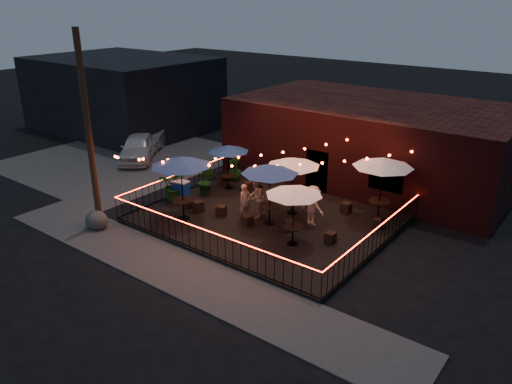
# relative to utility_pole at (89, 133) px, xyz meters

# --- Properties ---
(ground) EXTENTS (110.00, 110.00, 0.00)m
(ground) POSITION_rel_utility_pole_xyz_m (5.40, 2.60, -4.00)
(ground) COLOR black
(ground) RESTS_ON ground
(patio) EXTENTS (10.00, 8.00, 0.15)m
(patio) POSITION_rel_utility_pole_xyz_m (5.40, 4.60, -3.92)
(patio) COLOR black
(patio) RESTS_ON ground
(sidewalk) EXTENTS (18.00, 2.50, 0.05)m
(sidewalk) POSITION_rel_utility_pole_xyz_m (5.40, -0.65, -3.98)
(sidewalk) COLOR #3D3A38
(sidewalk) RESTS_ON ground
(parking_lot) EXTENTS (11.00, 12.00, 0.02)m
(parking_lot) POSITION_rel_utility_pole_xyz_m (-6.60, 6.60, -3.99)
(parking_lot) COLOR #3D3A38
(parking_lot) RESTS_ON ground
(brick_building) EXTENTS (14.00, 8.00, 4.00)m
(brick_building) POSITION_rel_utility_pole_xyz_m (6.40, 12.59, -2.00)
(brick_building) COLOR #350E0F
(brick_building) RESTS_ON ground
(background_building) EXTENTS (12.00, 9.00, 5.00)m
(background_building) POSITION_rel_utility_pole_xyz_m (-12.60, 11.60, -1.50)
(background_building) COLOR black
(background_building) RESTS_ON ground
(utility_pole) EXTENTS (0.26, 0.26, 8.00)m
(utility_pole) POSITION_rel_utility_pole_xyz_m (0.00, 0.00, 0.00)
(utility_pole) COLOR #362616
(utility_pole) RESTS_ON ground
(fence_front) EXTENTS (10.00, 0.04, 1.04)m
(fence_front) POSITION_rel_utility_pole_xyz_m (5.40, 0.60, -3.34)
(fence_front) COLOR black
(fence_front) RESTS_ON patio
(fence_left) EXTENTS (0.04, 8.00, 1.04)m
(fence_left) POSITION_rel_utility_pole_xyz_m (0.40, 4.60, -3.34)
(fence_left) COLOR black
(fence_left) RESTS_ON patio
(fence_right) EXTENTS (0.04, 8.00, 1.04)m
(fence_right) POSITION_rel_utility_pole_xyz_m (10.40, 4.60, -3.34)
(fence_right) COLOR black
(fence_right) RESTS_ON patio
(festoon_lights) EXTENTS (10.02, 8.72, 1.32)m
(festoon_lights) POSITION_rel_utility_pole_xyz_m (4.39, 4.30, -1.48)
(festoon_lights) COLOR #FF3111
(festoon_lights) RESTS_ON ground
(cafe_table_0) EXTENTS (3.29, 3.29, 2.78)m
(cafe_table_0) POSITION_rel_utility_pole_xyz_m (2.57, 2.41, -1.31)
(cafe_table_0) COLOR black
(cafe_table_0) RESTS_ON patio
(cafe_table_1) EXTENTS (2.25, 2.25, 2.21)m
(cafe_table_1) POSITION_rel_utility_pole_xyz_m (1.78, 6.34, -1.83)
(cafe_table_1) COLOR black
(cafe_table_1) RESTS_ON patio
(cafe_table_2) EXTENTS (2.57, 2.57, 2.60)m
(cafe_table_2) POSITION_rel_utility_pole_xyz_m (5.76, 4.25, -1.48)
(cafe_table_2) COLOR black
(cafe_table_2) RESTS_ON patio
(cafe_table_3) EXTENTS (2.41, 2.41, 2.55)m
(cafe_table_3) POSITION_rel_utility_pole_xyz_m (5.93, 5.71, -1.52)
(cafe_table_3) COLOR black
(cafe_table_3) RESTS_ON patio
(cafe_table_4) EXTENTS (2.75, 2.75, 2.38)m
(cafe_table_4) POSITION_rel_utility_pole_xyz_m (7.56, 3.29, -1.68)
(cafe_table_4) COLOR black
(cafe_table_4) RESTS_ON patio
(cafe_table_5) EXTENTS (3.28, 3.28, 2.76)m
(cafe_table_5) POSITION_rel_utility_pole_xyz_m (9.20, 7.40, -1.33)
(cafe_table_5) COLOR black
(cafe_table_5) RESTS_ON patio
(bistro_chair_0) EXTENTS (0.36, 0.36, 0.40)m
(bistro_chair_0) POSITION_rel_utility_pole_xyz_m (1.93, 3.33, -3.65)
(bistro_chair_0) COLOR black
(bistro_chair_0) RESTS_ON patio
(bistro_chair_1) EXTENTS (0.49, 0.49, 0.48)m
(bistro_chair_1) POSITION_rel_utility_pole_xyz_m (2.54, 3.33, -3.61)
(bistro_chair_1) COLOR black
(bistro_chair_1) RESTS_ON patio
(bistro_chair_2) EXTENTS (0.53, 0.53, 0.49)m
(bistro_chair_2) POSITION_rel_utility_pole_xyz_m (1.33, 6.35, -3.61)
(bistro_chair_2) COLOR black
(bistro_chair_2) RESTS_ON patio
(bistro_chair_3) EXTENTS (0.48, 0.48, 0.47)m
(bistro_chair_3) POSITION_rel_utility_pole_xyz_m (2.76, 6.56, -3.62)
(bistro_chair_3) COLOR black
(bistro_chair_3) RESTS_ON patio
(bistro_chair_4) EXTENTS (0.50, 0.50, 0.47)m
(bistro_chair_4) POSITION_rel_utility_pole_xyz_m (3.65, 3.60, -3.62)
(bistro_chair_4) COLOR black
(bistro_chair_4) RESTS_ON patio
(bistro_chair_5) EXTENTS (0.46, 0.46, 0.45)m
(bistro_chair_5) POSITION_rel_utility_pole_xyz_m (5.17, 3.52, -3.62)
(bistro_chair_5) COLOR black
(bistro_chair_5) RESTS_ON patio
(bistro_chair_6) EXTENTS (0.41, 0.41, 0.40)m
(bistro_chair_6) POSITION_rel_utility_pole_xyz_m (4.62, 6.23, -3.65)
(bistro_chair_6) COLOR black
(bistro_chair_6) RESTS_ON patio
(bistro_chair_7) EXTENTS (0.40, 0.40, 0.45)m
(bistro_chair_7) POSITION_rel_utility_pole_xyz_m (6.26, 6.85, -3.63)
(bistro_chair_7) COLOR black
(bistro_chair_7) RESTS_ON patio
(bistro_chair_8) EXTENTS (0.48, 0.48, 0.44)m
(bistro_chair_8) POSITION_rel_utility_pole_xyz_m (6.79, 4.19, -3.63)
(bistro_chair_8) COLOR black
(bistro_chair_8) RESTS_ON patio
(bistro_chair_9) EXTENTS (0.38, 0.38, 0.44)m
(bistro_chair_9) POSITION_rel_utility_pole_xyz_m (8.67, 4.24, -3.63)
(bistro_chair_9) COLOR black
(bistro_chair_9) RESTS_ON patio
(bistro_chair_10) EXTENTS (0.41, 0.41, 0.46)m
(bistro_chair_10) POSITION_rel_utility_pole_xyz_m (7.80, 7.18, -3.62)
(bistro_chair_10) COLOR black
(bistro_chair_10) RESTS_ON patio
(bistro_chair_11) EXTENTS (0.45, 0.45, 0.41)m
(bistro_chair_11) POSITION_rel_utility_pole_xyz_m (9.52, 6.58, -3.65)
(bistro_chair_11) COLOR black
(bistro_chair_11) RESTS_ON patio
(patron_a) EXTENTS (0.51, 0.64, 1.54)m
(patron_a) POSITION_rel_utility_pole_xyz_m (4.64, 4.03, -3.08)
(patron_a) COLOR tan
(patron_a) RESTS_ON patio
(patron_b) EXTENTS (1.02, 1.13, 1.91)m
(patron_b) POSITION_rel_utility_pole_xyz_m (4.95, 4.39, -2.90)
(patron_b) COLOR tan
(patron_b) RESTS_ON patio
(patron_c) EXTENTS (1.20, 0.82, 1.72)m
(patron_c) POSITION_rel_utility_pole_xyz_m (7.25, 5.21, -2.99)
(patron_c) COLOR tan
(patron_c) RESTS_ON patio
(potted_shrub_a) EXTENTS (1.42, 1.26, 1.47)m
(potted_shrub_a) POSITION_rel_utility_pole_xyz_m (0.80, 3.61, -3.12)
(potted_shrub_a) COLOR #133610
(potted_shrub_a) RESTS_ON patio
(potted_shrub_b) EXTENTS (0.97, 0.89, 1.43)m
(potted_shrub_b) POSITION_rel_utility_pole_xyz_m (1.51, 5.01, -3.14)
(potted_shrub_b) COLOR #153910
(potted_shrub_b) RESTS_ON patio
(potted_shrub_c) EXTENTS (0.85, 0.85, 1.26)m
(potted_shrub_c) POSITION_rel_utility_pole_xyz_m (1.25, 7.41, -3.22)
(potted_shrub_c) COLOR #16370B
(potted_shrub_c) RESTS_ON patio
(cooler) EXTENTS (0.79, 0.61, 0.96)m
(cooler) POSITION_rel_utility_pole_xyz_m (1.04, 3.79, -3.36)
(cooler) COLOR #0D3ABD
(cooler) RESTS_ON patio
(boulder) EXTENTS (1.10, 0.98, 0.75)m
(boulder) POSITION_rel_utility_pole_xyz_m (0.17, -0.26, -3.63)
(boulder) COLOR #4F4F49
(boulder) RESTS_ON ground
(car_white) EXTENTS (4.18, 4.54, 1.51)m
(car_white) POSITION_rel_utility_pole_xyz_m (-5.73, 6.97, -3.25)
(car_white) COLOR silver
(car_white) RESTS_ON ground
(car_silver) EXTENTS (3.63, 4.72, 1.50)m
(car_silver) POSITION_rel_utility_pole_xyz_m (-7.69, 10.21, -3.25)
(car_silver) COLOR gray
(car_silver) RESTS_ON ground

